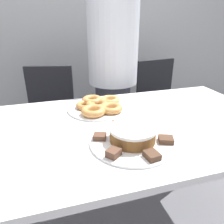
% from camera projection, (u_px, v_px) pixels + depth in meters
% --- Properties ---
extents(wall_back, '(8.00, 0.05, 2.60)m').
position_uv_depth(wall_back, '(75.00, 12.00, 2.18)').
color(wall_back, '#A8AAAD').
rests_on(wall_back, ground_plane).
extents(table, '(1.56, 0.85, 0.78)m').
position_uv_depth(table, '(124.00, 142.00, 1.09)').
color(table, white).
rests_on(table, ground_plane).
extents(person_standing, '(0.38, 0.38, 1.58)m').
position_uv_depth(person_standing, '(113.00, 76.00, 1.73)').
color(person_standing, '#383842').
rests_on(person_standing, ground_plane).
extents(office_chair_left, '(0.53, 0.53, 0.88)m').
position_uv_depth(office_chair_left, '(50.00, 124.00, 1.86)').
color(office_chair_left, black).
rests_on(office_chair_left, ground_plane).
extents(office_chair_right, '(0.50, 0.50, 0.88)m').
position_uv_depth(office_chair_right, '(161.00, 110.00, 2.13)').
color(office_chair_right, black).
rests_on(office_chair_right, ground_plane).
extents(plate_cake, '(0.35, 0.35, 0.01)m').
position_uv_depth(plate_cake, '(132.00, 141.00, 0.90)').
color(plate_cake, white).
rests_on(plate_cake, table).
extents(plate_donuts, '(0.33, 0.33, 0.01)m').
position_uv_depth(plate_donuts, '(97.00, 108.00, 1.23)').
color(plate_donuts, white).
rests_on(plate_donuts, table).
extents(frosted_cake, '(0.19, 0.19, 0.06)m').
position_uv_depth(frosted_cake, '(133.00, 134.00, 0.89)').
color(frosted_cake, brown).
rests_on(frosted_cake, plate_cake).
extents(lamington_0, '(0.05, 0.06, 0.02)m').
position_uv_depth(lamington_0, '(151.00, 155.00, 0.78)').
color(lamington_0, '#513828').
rests_on(lamington_0, plate_cake).
extents(lamington_1, '(0.07, 0.07, 0.02)m').
position_uv_depth(lamington_1, '(166.00, 140.00, 0.88)').
color(lamington_1, '#513828').
rests_on(lamington_1, plate_cake).
extents(lamington_2, '(0.07, 0.07, 0.02)m').
position_uv_depth(lamington_2, '(147.00, 126.00, 1.00)').
color(lamington_2, '#513828').
rests_on(lamington_2, plate_cake).
extents(lamington_3, '(0.05, 0.05, 0.03)m').
position_uv_depth(lamington_3, '(118.00, 124.00, 1.01)').
color(lamington_3, brown).
rests_on(lamington_3, plate_cake).
extents(lamington_4, '(0.06, 0.06, 0.02)m').
position_uv_depth(lamington_4, '(100.00, 136.00, 0.91)').
color(lamington_4, brown).
rests_on(lamington_4, plate_cake).
extents(lamington_5, '(0.07, 0.06, 0.03)m').
position_uv_depth(lamington_5, '(114.00, 153.00, 0.79)').
color(lamington_5, brown).
rests_on(lamington_5, plate_cake).
extents(donut_0, '(0.12, 0.12, 0.03)m').
position_uv_depth(donut_0, '(97.00, 105.00, 1.22)').
color(donut_0, '#C68447').
rests_on(donut_0, plate_donuts).
extents(donut_1, '(0.12, 0.12, 0.04)m').
position_uv_depth(donut_1, '(92.00, 100.00, 1.28)').
color(donut_1, '#D18E4C').
rests_on(donut_1, plate_donuts).
extents(donut_2, '(0.11, 0.11, 0.03)m').
position_uv_depth(donut_2, '(86.00, 105.00, 1.22)').
color(donut_2, '#C68447').
rests_on(donut_2, plate_donuts).
extents(donut_3, '(0.13, 0.13, 0.04)m').
position_uv_depth(donut_3, '(93.00, 111.00, 1.13)').
color(donut_3, '#D18E4C').
rests_on(donut_3, plate_donuts).
extents(donut_4, '(0.12, 0.12, 0.04)m').
position_uv_depth(donut_4, '(111.00, 108.00, 1.17)').
color(donut_4, '#D18E4C').
rests_on(donut_4, plate_donuts).
extents(donut_5, '(0.12, 0.12, 0.03)m').
position_uv_depth(donut_5, '(110.00, 100.00, 1.29)').
color(donut_5, tan).
rests_on(donut_5, plate_donuts).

